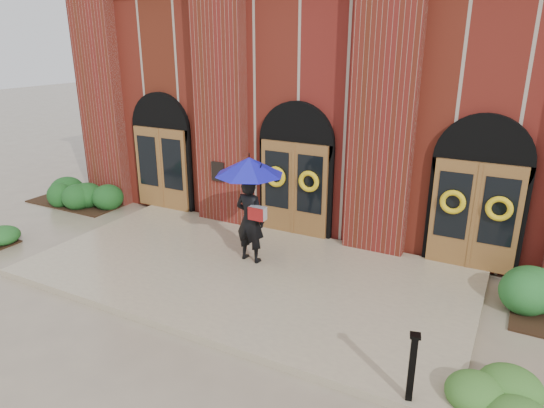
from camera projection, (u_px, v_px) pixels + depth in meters
The scene contains 7 objects.
ground at pixel (242, 278), 11.08m from camera, with size 90.00×90.00×0.00m, color gray.
landing at pixel (245, 273), 11.18m from camera, with size 10.00×5.30×0.15m, color tan.
church_building at pixel (368, 88), 17.28m from camera, with size 16.20×12.53×7.00m.
man_with_umbrella at pixel (250, 190), 11.08m from camera, with size 1.69×1.69×2.53m.
metal_post at pixel (412, 366), 6.97m from camera, with size 0.18×0.18×1.11m.
hedge_wall_left at pixel (74, 193), 15.95m from camera, with size 2.95×1.18×0.76m, color #174619.
hedge_front_right at pixel (470, 396), 7.07m from camera, with size 1.42×1.22×0.50m, color #356424.
Camera 1 is at (5.24, -8.45, 5.21)m, focal length 32.00 mm.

